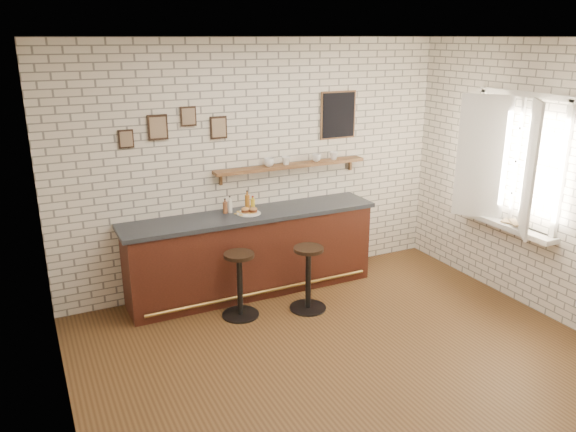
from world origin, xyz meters
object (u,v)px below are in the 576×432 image
bar_stool_right (308,276)px  bar_stool_left (240,283)px  sandwich_plate (249,213)px  bitters_bottle_white (230,206)px  shelf_cup_d (334,156)px  bitters_bottle_brown (225,207)px  book_lower (511,224)px  shelf_cup_c (316,158)px  condiment_bottle_yellow (253,204)px  shelf_cup_b (286,161)px  shelf_cup_a (269,162)px  book_upper (511,222)px  bitters_bottle_amber (247,202)px  ciabatta_sandwich (249,210)px  bar_counter (252,253)px

bar_stool_right → bar_stool_left: bearing=166.1°
sandwich_plate → bitters_bottle_white: 0.24m
shelf_cup_d → bar_stool_left: bearing=-163.8°
bitters_bottle_brown → shelf_cup_d: shelf_cup_d is taller
bitters_bottle_brown → bar_stool_left: size_ratio=0.24×
bar_stool_left → book_lower: 3.18m
sandwich_plate → bitters_bottle_brown: bearing=149.4°
bar_stool_right → sandwich_plate: bearing=121.1°
bar_stool_left → shelf_cup_c: (1.35, 0.74, 1.14)m
bitters_bottle_brown → sandwich_plate: bearing=-30.6°
condiment_bottle_yellow → bar_stool_left: 1.05m
condiment_bottle_yellow → shelf_cup_b: shelf_cup_b is taller
shelf_cup_a → shelf_cup_d: (0.91, 0.00, -0.00)m
shelf_cup_b → book_lower: size_ratio=0.45×
shelf_cup_b → book_upper: (2.05, -1.70, -0.59)m
bitters_bottle_brown → shelf_cup_d: 1.58m
bitters_bottle_brown → bitters_bottle_amber: 0.28m
bar_stool_right → shelf_cup_c: bearing=57.3°
ciabatta_sandwich → bitters_bottle_white: size_ratio=0.94×
shelf_cup_b → ciabatta_sandwich: bearing=162.5°
condiment_bottle_yellow → bar_stool_right: (0.31, -0.85, -0.67)m
shelf_cup_a → book_upper: size_ratio=0.53×
shelf_cup_d → bar_stool_right: bearing=-140.8°
condiment_bottle_yellow → book_lower: bearing=-32.7°
shelf_cup_d → book_upper: shelf_cup_d is taller
shelf_cup_d → shelf_cup_a: bearing=171.6°
bar_counter → bitters_bottle_brown: bitters_bottle_brown is taller
bitters_bottle_brown → book_upper: bitters_bottle_brown is taller
bar_stool_left → bar_stool_right: bearing=-13.9°
shelf_cup_d → shelf_cup_b: bearing=171.6°
sandwich_plate → shelf_cup_a: size_ratio=2.17×
shelf_cup_b → shelf_cup_c: shelf_cup_b is taller
bar_counter → shelf_cup_b: bearing=19.8°
shelf_cup_b → shelf_cup_c: size_ratio=0.93×
bitters_bottle_amber → book_lower: size_ratio=1.01×
shelf_cup_b → shelf_cup_d: 0.68m
shelf_cup_a → shelf_cup_c: size_ratio=1.10×
bitters_bottle_brown → shelf_cup_b: shelf_cup_b is taller
condiment_bottle_yellow → shelf_cup_c: bearing=4.6°
bar_counter → ciabatta_sandwich: ciabatta_sandwich is taller
sandwich_plate → shelf_cup_d: shelf_cup_d is taller
condiment_bottle_yellow → shelf_cup_c: shelf_cup_c is taller
bitters_bottle_white → sandwich_plate: bearing=-38.3°
book_upper → bar_stool_right: bearing=-164.1°
bar_stool_right → shelf_cup_a: bearing=93.9°
shelf_cup_b → sandwich_plate: bearing=162.3°
bitters_bottle_amber → bar_stool_right: size_ratio=0.32×
condiment_bottle_yellow → shelf_cup_c: 1.02m
bar_stool_right → shelf_cup_c: shelf_cup_c is taller
bitters_bottle_amber → ciabatta_sandwich: bearing=-103.6°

